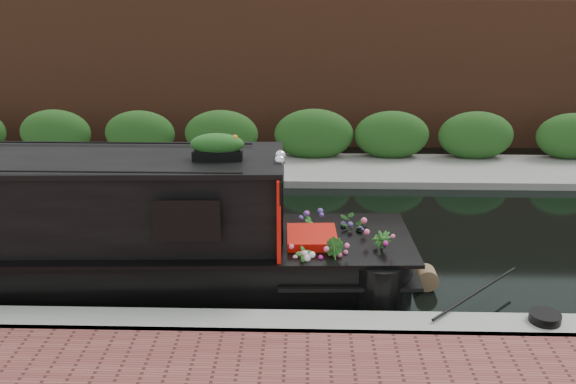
{
  "coord_description": "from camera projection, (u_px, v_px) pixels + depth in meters",
  "views": [
    {
      "loc": [
        2.17,
        -10.9,
        4.72
      ],
      "look_at": [
        1.88,
        -0.6,
        1.16
      ],
      "focal_mm": 40.0,
      "sensor_mm": 36.0,
      "label": 1
    }
  ],
  "objects": [
    {
      "name": "near_bank_coping",
      "position": [
        145.0,
        335.0,
        8.78
      ],
      "size": [
        40.0,
        0.6,
        0.5
      ],
      "primitive_type": "cube",
      "color": "gray",
      "rests_on": "ground"
    },
    {
      "name": "far_brick_wall",
      "position": [
        231.0,
        142.0,
        18.7
      ],
      "size": [
        40.0,
        1.0,
        8.0
      ],
      "primitive_type": "cube",
      "color": "#582F1D",
      "rests_on": "ground"
    },
    {
      "name": "far_bank_path",
      "position": [
        218.0,
        172.0,
        15.86
      ],
      "size": [
        40.0,
        2.4,
        0.34
      ],
      "primitive_type": "cube",
      "color": "gray",
      "rests_on": "ground"
    },
    {
      "name": "ground",
      "position": [
        188.0,
        239.0,
        11.9
      ],
      "size": [
        80.0,
        80.0,
        0.0
      ],
      "primitive_type": "plane",
      "color": "black",
      "rests_on": "ground"
    },
    {
      "name": "far_hedge",
      "position": [
        222.0,
        162.0,
        16.71
      ],
      "size": [
        40.0,
        1.1,
        2.8
      ],
      "primitive_type": "cube",
      "color": "#1F4918",
      "rests_on": "ground"
    },
    {
      "name": "narrowboat",
      "position": [
        30.0,
        236.0,
        10.0
      ],
      "size": [
        11.46,
        2.42,
        2.68
      ],
      "rotation": [
        0.0,
        0.0,
        0.04
      ],
      "color": "black",
      "rests_on": "ground"
    },
    {
      "name": "rope_fender",
      "position": [
        426.0,
        278.0,
        10.03
      ],
      "size": [
        0.34,
        0.32,
        0.34
      ],
      "primitive_type": "cylinder",
      "rotation": [
        1.57,
        0.0,
        0.0
      ],
      "color": "brown",
      "rests_on": "ground"
    },
    {
      "name": "coiled_mooring_rope",
      "position": [
        545.0,
        318.0,
        8.61
      ],
      "size": [
        0.42,
        0.42,
        0.12
      ],
      "primitive_type": "cylinder",
      "color": "black",
      "rests_on": "near_bank_coping"
    }
  ]
}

